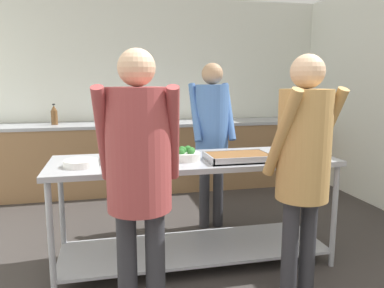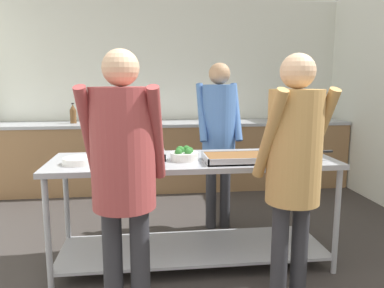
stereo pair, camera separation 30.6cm
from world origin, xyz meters
The scene contains 12 objects.
wall_rear centered at (0.00, 4.28, 1.32)m, with size 5.00×0.06×2.65m.
back_counter centered at (0.00, 3.91, 0.47)m, with size 4.84×0.65×0.93m.
serving_counter centered at (0.00, 1.68, 0.60)m, with size 2.24×0.74×0.88m.
plate_stack centered at (-0.86, 1.59, 0.90)m, with size 0.25×0.25×0.05m.
serving_tray_roast centered at (-0.46, 1.72, 0.91)m, with size 0.48×0.29×0.05m.
broccoli_bowl centered at (-0.08, 1.63, 0.92)m, with size 0.22×0.22×0.11m.
serving_tray_vegetables centered at (0.31, 1.53, 0.91)m, with size 0.49×0.32×0.05m.
sauce_pan centered at (0.80, 1.49, 0.93)m, with size 0.40×0.26×0.08m.
guest_serving_left centered at (0.52, 0.92, 1.03)m, with size 0.48×0.40×1.65m.
guest_serving_right centered at (-0.50, 0.92, 1.03)m, with size 0.50×0.38×1.67m.
cook_behind_counter centered at (0.35, 2.40, 1.04)m, with size 0.43×0.33×1.67m.
water_bottle centered at (-1.34, 3.92, 1.06)m, with size 0.08×0.08×0.27m.
Camera 2 is at (-0.36, -1.22, 1.49)m, focal length 35.00 mm.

